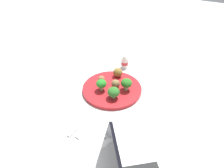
% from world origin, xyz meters
% --- Properties ---
extents(ground_plane, '(4.00, 4.00, 0.00)m').
position_xyz_m(ground_plane, '(0.00, 0.00, 0.00)').
color(ground_plane, '#B2B2AD').
extents(plate, '(0.28, 0.28, 0.02)m').
position_xyz_m(plate, '(0.00, 0.00, 0.01)').
color(plate, red).
rests_on(plate, ground_plane).
extents(broccoli_floret_near_rim, '(0.05, 0.05, 0.06)m').
position_xyz_m(broccoli_floret_near_rim, '(-0.02, 0.07, 0.05)').
color(broccoli_floret_near_rim, '#97D081').
rests_on(broccoli_floret_near_rim, plate).
extents(broccoli_floret_center, '(0.05, 0.05, 0.05)m').
position_xyz_m(broccoli_floret_center, '(0.06, 0.04, 0.05)').
color(broccoli_floret_center, '#8CC072').
rests_on(broccoli_floret_center, plate).
extents(broccoli_floret_front_left, '(0.05, 0.05, 0.06)m').
position_xyz_m(broccoli_floret_front_left, '(0.04, -0.03, 0.05)').
color(broccoli_floret_front_left, '#A7C270').
rests_on(broccoli_floret_front_left, plate).
extents(meatball_mid_left, '(0.05, 0.05, 0.05)m').
position_xyz_m(meatball_mid_left, '(-0.09, -0.02, 0.04)').
color(meatball_mid_left, brown).
rests_on(meatball_mid_left, plate).
extents(meatball_far_rim, '(0.03, 0.03, 0.03)m').
position_xyz_m(meatball_far_rim, '(-0.01, -0.07, 0.03)').
color(meatball_far_rim, brown).
rests_on(meatball_far_rim, plate).
extents(meatball_near_rim, '(0.04, 0.04, 0.04)m').
position_xyz_m(meatball_near_rim, '(-0.01, 0.01, 0.04)').
color(meatball_near_rim, brown).
rests_on(meatball_near_rim, plate).
extents(napkin, '(0.18, 0.13, 0.01)m').
position_xyz_m(napkin, '(0.25, 0.02, 0.00)').
color(napkin, white).
rests_on(napkin, ground_plane).
extents(fork, '(0.12, 0.03, 0.01)m').
position_xyz_m(fork, '(0.26, 0.03, 0.01)').
color(fork, silver).
rests_on(fork, napkin).
extents(knife, '(0.15, 0.03, 0.01)m').
position_xyz_m(knife, '(0.25, -0.00, 0.01)').
color(knife, white).
rests_on(knife, napkin).
extents(yogurt_bottle, '(0.04, 0.04, 0.07)m').
position_xyz_m(yogurt_bottle, '(-0.21, -0.04, 0.03)').
color(yogurt_bottle, white).
rests_on(yogurt_bottle, ground_plane).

